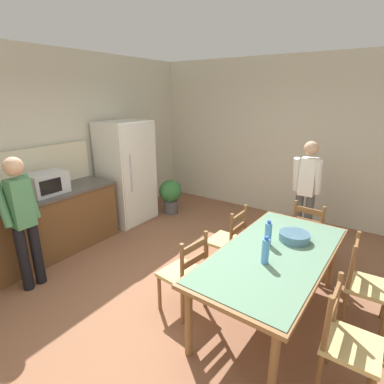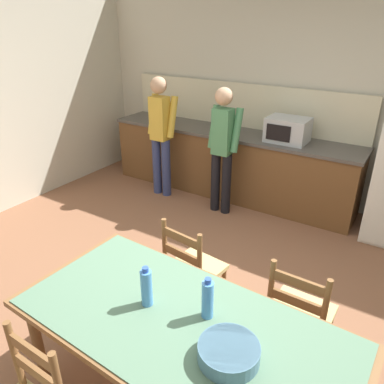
{
  "view_description": "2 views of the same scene",
  "coord_description": "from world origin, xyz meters",
  "px_view_note": "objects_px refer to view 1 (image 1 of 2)",
  "views": [
    {
      "loc": [
        -2.31,
        -1.69,
        2.24
      ],
      "look_at": [
        0.29,
        0.07,
        1.21
      ],
      "focal_mm": 28.0,
      "sensor_mm": 36.0,
      "label": 1
    },
    {
      "loc": [
        1.26,
        -2.23,
        2.34
      ],
      "look_at": [
        -0.21,
        0.09,
        1.05
      ],
      "focal_mm": 35.0,
      "sensor_mm": 36.0,
      "label": 2
    }
  ],
  "objects_px": {
    "bottle_near_centre": "(265,251)",
    "serving_bowl": "(294,236)",
    "microwave": "(46,183)",
    "person_by_table": "(306,188)",
    "refrigerator": "(127,173)",
    "dining_table": "(274,258)",
    "chair_side_far_left": "(185,273)",
    "chair_head_end": "(309,233)",
    "chair_side_far_right": "(228,241)",
    "chair_side_near_right": "(365,284)",
    "chair_side_near_left": "(347,342)",
    "person_at_counter": "(23,217)",
    "bottle_off_centre": "(268,234)",
    "potted_plant": "(170,194)"
  },
  "relations": [
    {
      "from": "refrigerator",
      "to": "serving_bowl",
      "type": "xyz_separation_m",
      "value": [
        -0.65,
        -3.17,
        -0.1
      ]
    },
    {
      "from": "dining_table",
      "to": "chair_side_near_right",
      "type": "distance_m",
      "value": 0.93
    },
    {
      "from": "serving_bowl",
      "to": "chair_head_end",
      "type": "bearing_deg",
      "value": 2.23
    },
    {
      "from": "chair_side_far_left",
      "to": "serving_bowl",
      "type": "bearing_deg",
      "value": 138.65
    },
    {
      "from": "chair_side_far_right",
      "to": "chair_head_end",
      "type": "height_order",
      "value": "same"
    },
    {
      "from": "microwave",
      "to": "serving_bowl",
      "type": "height_order",
      "value": "microwave"
    },
    {
      "from": "bottle_near_centre",
      "to": "serving_bowl",
      "type": "relative_size",
      "value": 0.84
    },
    {
      "from": "bottle_off_centre",
      "to": "potted_plant",
      "type": "xyz_separation_m",
      "value": [
        1.59,
        2.53,
        -0.49
      ]
    },
    {
      "from": "chair_side_far_left",
      "to": "chair_side_near_left",
      "type": "bearing_deg",
      "value": 95.02
    },
    {
      "from": "chair_side_far_left",
      "to": "person_by_table",
      "type": "distance_m",
      "value": 2.41
    },
    {
      "from": "potted_plant",
      "to": "microwave",
      "type": "bearing_deg",
      "value": 168.45
    },
    {
      "from": "microwave",
      "to": "person_by_table",
      "type": "bearing_deg",
      "value": -51.23
    },
    {
      "from": "microwave",
      "to": "chair_head_end",
      "type": "relative_size",
      "value": 0.55
    },
    {
      "from": "bottle_off_centre",
      "to": "microwave",
      "type": "bearing_deg",
      "value": 101.31
    },
    {
      "from": "chair_side_near_left",
      "to": "person_at_counter",
      "type": "distance_m",
      "value": 3.43
    },
    {
      "from": "microwave",
      "to": "person_by_table",
      "type": "xyz_separation_m",
      "value": [
        2.35,
        -2.92,
        -0.17
      ]
    },
    {
      "from": "bottle_off_centre",
      "to": "serving_bowl",
      "type": "relative_size",
      "value": 0.84
    },
    {
      "from": "bottle_off_centre",
      "to": "person_at_counter",
      "type": "height_order",
      "value": "person_at_counter"
    },
    {
      "from": "microwave",
      "to": "chair_side_near_right",
      "type": "bearing_deg",
      "value": -76.81
    },
    {
      "from": "microwave",
      "to": "bottle_off_centre",
      "type": "bearing_deg",
      "value": -78.69
    },
    {
      "from": "chair_side_near_right",
      "to": "chair_side_near_left",
      "type": "bearing_deg",
      "value": 176.4
    },
    {
      "from": "person_at_counter",
      "to": "chair_side_near_left",
      "type": "bearing_deg",
      "value": -169.33
    },
    {
      "from": "bottle_near_centre",
      "to": "person_by_table",
      "type": "xyz_separation_m",
      "value": [
        2.11,
        0.17,
        0.03
      ]
    },
    {
      "from": "bottle_near_centre",
      "to": "person_at_counter",
      "type": "height_order",
      "value": "person_at_counter"
    },
    {
      "from": "person_by_table",
      "to": "chair_head_end",
      "type": "bearing_deg",
      "value": 22.1
    },
    {
      "from": "bottle_near_centre",
      "to": "chair_side_near_left",
      "type": "height_order",
      "value": "bottle_near_centre"
    },
    {
      "from": "chair_side_far_right",
      "to": "bottle_off_centre",
      "type": "bearing_deg",
      "value": 60.7
    },
    {
      "from": "bottle_near_centre",
      "to": "chair_head_end",
      "type": "bearing_deg",
      "value": -2.2
    },
    {
      "from": "serving_bowl",
      "to": "chair_side_far_right",
      "type": "relative_size",
      "value": 0.35
    },
    {
      "from": "serving_bowl",
      "to": "chair_head_end",
      "type": "distance_m",
      "value": 1.02
    },
    {
      "from": "chair_side_far_right",
      "to": "chair_side_far_left",
      "type": "height_order",
      "value": "same"
    },
    {
      "from": "chair_side_far_right",
      "to": "chair_side_far_left",
      "type": "xyz_separation_m",
      "value": [
        -0.92,
        0.04,
        0.0
      ]
    },
    {
      "from": "serving_bowl",
      "to": "person_at_counter",
      "type": "distance_m",
      "value": 3.05
    },
    {
      "from": "chair_head_end",
      "to": "person_by_table",
      "type": "bearing_deg",
      "value": -62.45
    },
    {
      "from": "dining_table",
      "to": "chair_side_far_left",
      "type": "height_order",
      "value": "chair_side_far_left"
    },
    {
      "from": "chair_side_far_right",
      "to": "chair_side_near_right",
      "type": "relative_size",
      "value": 1.0
    },
    {
      "from": "chair_side_near_left",
      "to": "chair_head_end",
      "type": "bearing_deg",
      "value": 22.33
    },
    {
      "from": "dining_table",
      "to": "chair_side_far_right",
      "type": "relative_size",
      "value": 2.27
    },
    {
      "from": "bottle_near_centre",
      "to": "bottle_off_centre",
      "type": "height_order",
      "value": "same"
    },
    {
      "from": "refrigerator",
      "to": "chair_side_far_left",
      "type": "xyz_separation_m",
      "value": [
        -1.43,
        -2.28,
        -0.46
      ]
    },
    {
      "from": "microwave",
      "to": "bottle_off_centre",
      "type": "height_order",
      "value": "microwave"
    },
    {
      "from": "dining_table",
      "to": "chair_side_far_left",
      "type": "relative_size",
      "value": 2.27
    },
    {
      "from": "refrigerator",
      "to": "person_by_table",
      "type": "distance_m",
      "value": 3.03
    },
    {
      "from": "dining_table",
      "to": "chair_side_near_right",
      "type": "bearing_deg",
      "value": -62.04
    },
    {
      "from": "refrigerator",
      "to": "person_by_table",
      "type": "xyz_separation_m",
      "value": [
        0.86,
        -2.9,
        -0.0
      ]
    },
    {
      "from": "bottle_near_centre",
      "to": "person_at_counter",
      "type": "relative_size",
      "value": 0.17
    },
    {
      "from": "microwave",
      "to": "potted_plant",
      "type": "xyz_separation_m",
      "value": [
        2.19,
        -0.45,
        -0.68
      ]
    },
    {
      "from": "chair_head_end",
      "to": "potted_plant",
      "type": "distance_m",
      "value": 2.73
    },
    {
      "from": "chair_side_far_right",
      "to": "chair_side_near_right",
      "type": "xyz_separation_m",
      "value": [
        -0.06,
        -1.56,
        0.0
      ]
    },
    {
      "from": "chair_side_near_right",
      "to": "bottle_near_centre",
      "type": "bearing_deg",
      "value": 128.65
    }
  ]
}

